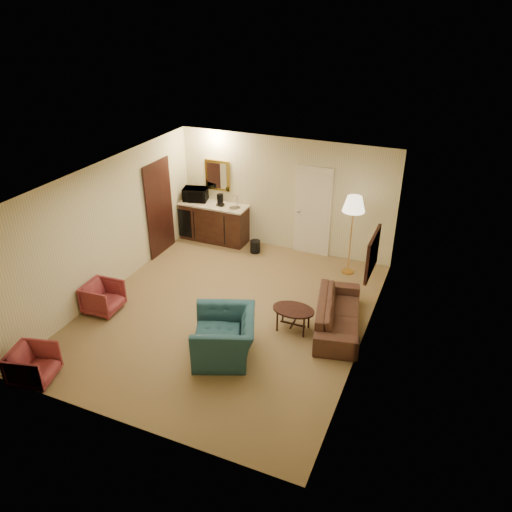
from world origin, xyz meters
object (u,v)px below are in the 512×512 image
Objects in this scene: floor_lamp at (351,236)px; microwave at (195,193)px; rose_chair_far at (33,364)px; wetbar_cabinet at (214,222)px; coffee_table at (293,319)px; sofa at (339,309)px; waste_bin at (255,246)px; teal_armchair at (224,330)px; rose_chair_near at (103,296)px; coffee_maker at (220,200)px.

floor_lamp is 3.06× the size of microwave.
rose_chair_far is 0.36× the size of floor_lamp.
coffee_table is (2.95, -2.73, -0.25)m from wetbar_cabinet.
rose_chair_far is at bearing -124.70° from floor_lamp.
waste_bin is (-2.50, 2.12, -0.23)m from sofa.
rose_chair_near is at bearing -118.29° from teal_armchair.
rose_chair_far is 6.35m from floor_lamp.
floor_lamp is 2.31m from waste_bin.
sofa reaches higher than waste_bin.
floor_lamp reaches higher than wetbar_cabinet.
microwave is 0.69m from coffee_maker.
sofa is at bearing -40.34° from waste_bin.
sofa is (3.66, -2.35, -0.09)m from wetbar_cabinet.
rose_chair_near is (-4.16, -1.20, -0.05)m from sofa.
sofa is at bearing -77.60° from rose_chair_near.
wetbar_cabinet is at bearing -11.67° from rose_chair_near.
floor_lamp is at bearing -20.54° from microwave.
teal_armchair reaches higher than wetbar_cabinet.
coffee_maker is at bearing -14.64° from rose_chair_near.
sofa reaches higher than rose_chair_far.
coffee_table is 2.64× the size of coffee_maker.
wetbar_cabinet is at bearing -17.27° from rose_chair_far.
microwave is (-4.16, 2.40, 0.74)m from sofa.
coffee_table is 4.52m from microwave.
microwave reaches higher than wetbar_cabinet.
microwave reaches higher than rose_chair_near.
waste_bin is at bearing -24.59° from microwave.
floor_lamp reaches higher than coffee_table.
coffee_table is at bearing -53.90° from microwave.
teal_armchair is 0.65× the size of floor_lamp.
sofa is 6.54× the size of waste_bin.
teal_armchair reaches higher than waste_bin.
sofa is 2.54× the size of coffee_table.
teal_armchair is 1.78× the size of rose_chair_far.
floor_lamp reaches higher than rose_chair_near.
teal_armchair is 1.98× the size of microwave.
sofa is at bearing -32.74° from wetbar_cabinet.
coffee_table is at bearing 105.70° from sofa.
floor_lamp is 5.97× the size of waste_bin.
coffee_table is at bearing -54.39° from waste_bin.
rose_chair_near is at bearing -105.07° from microwave.
teal_armchair is 1.51× the size of coffee_table.
waste_bin is (-0.99, 3.60, -0.35)m from teal_armchair.
waste_bin is at bearing 125.61° from coffee_table.
coffee_maker is (-1.96, 3.81, 0.57)m from teal_armchair.
teal_armchair reaches higher than coffee_table.
microwave reaches higher than teal_armchair.
microwave is at bearing 141.16° from coffee_table.
floor_lamp is (3.85, 3.23, 0.55)m from rose_chair_near.
coffee_table is 3.07m from waste_bin.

